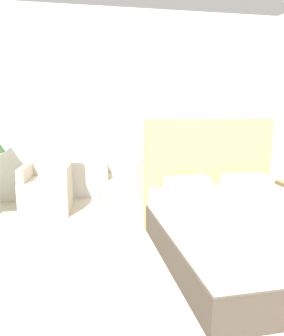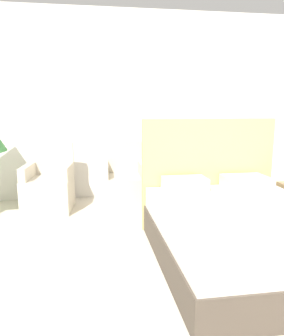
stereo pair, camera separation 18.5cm
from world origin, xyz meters
TOP-DOWN VIEW (x-y plane):
  - wall_back at (0.00, 3.80)m, footprint 10.00×0.06m
  - bed at (0.90, 1.34)m, footprint 1.61×1.99m
  - armchair_near_window_left at (-1.10, 3.21)m, footprint 0.71×0.69m
  - armchair_near_window_right at (-0.03, 3.21)m, footprint 0.68×0.66m

SIDE VIEW (x-z plane):
  - armchair_near_window_left at x=-1.10m, z-range -0.17..0.76m
  - armchair_near_window_right at x=-0.03m, z-range -0.17..0.76m
  - bed at x=0.90m, z-range -0.36..0.96m
  - wall_back at x=0.00m, z-range 0.00..2.90m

